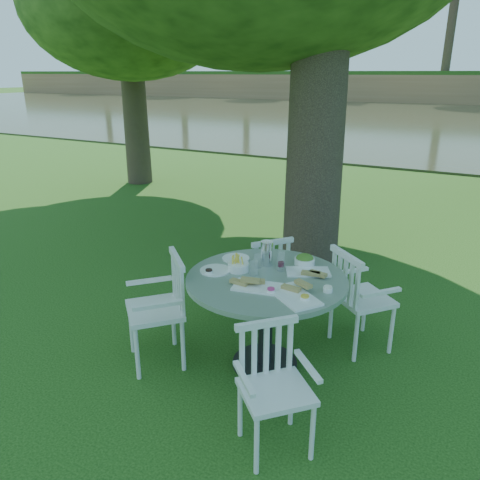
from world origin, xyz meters
name	(u,v)px	position (x,y,z in m)	size (l,w,h in m)	color
ground	(231,325)	(0.00, 0.00, 0.00)	(140.00, 140.00, 0.00)	#13390B
table	(266,297)	(0.60, -0.46, 0.66)	(1.32, 1.32, 0.84)	black
chair_ne	(354,293)	(1.17, 0.17, 0.56)	(0.65, 0.65, 0.94)	white
chair_nw	(267,271)	(0.24, 0.34, 0.52)	(0.60, 0.61, 0.88)	white
chair_sw	(165,301)	(-0.20, -0.77, 0.57)	(0.67, 0.67, 0.96)	white
chair_se	(271,376)	(1.00, -1.22, 0.51)	(0.60, 0.60, 0.87)	white
tableware	(269,269)	(0.58, -0.37, 0.88)	(1.14, 0.94, 0.21)	white
river	(451,122)	(0.00, 23.00, 0.00)	(100.00, 28.00, 0.12)	#2E321D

